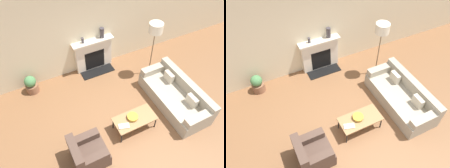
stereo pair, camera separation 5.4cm
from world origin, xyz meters
The scene contains 12 objects.
ground_plane centered at (0.00, 0.00, 0.00)m, with size 18.00×18.00×0.00m, color brown.
wall_back centered at (0.00, 3.06, 1.45)m, with size 18.00×0.06×2.90m.
fireplace centered at (0.14, 2.92, 0.52)m, with size 1.31×0.59×1.06m.
couch centered at (1.57, 0.52, 0.28)m, with size 0.95×2.17×0.73m.
armchair_near centered at (-1.27, 0.04, 0.30)m, with size 0.78×0.74×0.78m.
coffee_table centered at (0.12, 0.31, 0.38)m, with size 1.06×0.54×0.42m.
bowl centered at (0.07, 0.34, 0.46)m, with size 0.27×0.27×0.08m.
book centered at (-0.24, 0.23, 0.43)m, with size 0.30×0.22×0.02m.
floor_lamp centered at (1.61, 1.88, 1.52)m, with size 0.39×0.39×1.81m.
mantel_vase_left centered at (-0.16, 2.93, 1.15)m, with size 0.08×0.08×0.16m.
mantel_vase_center_left centered at (0.47, 2.93, 1.22)m, with size 0.13×0.13×0.32m.
potted_plant centered at (-1.93, 2.75, 0.28)m, with size 0.36×0.36×0.58m.
Camera 2 is at (-1.72, -2.20, 4.95)m, focal length 35.00 mm.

